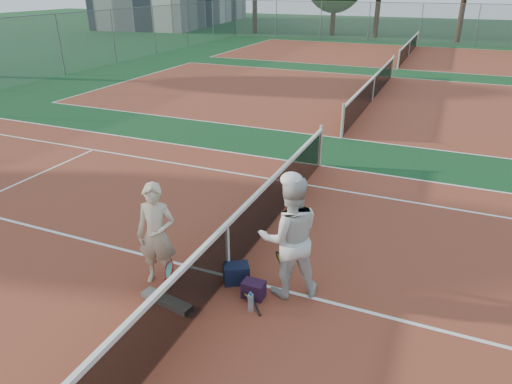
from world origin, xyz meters
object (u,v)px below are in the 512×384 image
Objects in this scene: net_main at (228,250)px; player_b at (289,237)px; water_bottle at (251,303)px; racket_black_held at (280,267)px; racket_spare at (250,294)px; player_a at (157,235)px; sports_bag_purple at (254,289)px; sports_bag_navy at (236,273)px; racket_red at (170,278)px.

player_b is (1.03, 0.03, 0.47)m from net_main.
water_bottle is (-0.34, -0.68, -0.83)m from player_b.
racket_black_held reaches higher than racket_spare.
player_b reaches higher than player_a.
water_bottle is at bearing -73.96° from sports_bag_purple.
player_b reaches higher than racket_spare.
net_main is 36.60× the size of water_bottle.
sports_bag_purple is (1.56, 0.20, -0.72)m from player_a.
sports_bag_navy is 0.77m from water_bottle.
water_bottle is (0.69, -0.65, -0.36)m from net_main.
sports_bag_purple is at bearing 8.69° from player_b.
sports_bag_purple reaches higher than racket_spare.
net_main is 18.86× the size of racket_black_held.
player_a is 1.81m from water_bottle.
racket_spare is at bearing 116.05° from water_bottle.
player_b is 3.29× the size of racket_spare.
player_b is 1.18m from sports_bag_navy.
racket_black_held is (-0.19, 0.16, -0.69)m from player_b.
player_a is 3.09× the size of racket_red.
racket_spare is 1.75× the size of sports_bag_purple.
net_main is 1.01m from racket_red.
sports_bag_navy is at bearing -23.54° from player_b.
player_a is at bearing 94.05° from racket_red.
net_main is 1.02m from water_bottle.
racket_black_held is 1.94× the size of water_bottle.
sports_bag_navy is (-0.37, 0.30, 0.08)m from racket_spare.
racket_red is 1.34m from water_bottle.
player_a is at bearing -172.82° from sports_bag_purple.
racket_black_held reaches higher than water_bottle.
player_a reaches higher than racket_spare.
racket_red is at bearing -5.51° from player_b.
net_main is 1.13m from player_b.
racket_red is (-0.64, -0.74, -0.23)m from net_main.
racket_red is 1.07m from sports_bag_navy.
sports_bag_purple is at bearing -84.39° from racket_spare.
net_main is at bearing 158.37° from sports_bag_navy.
sports_bag_navy reaches higher than water_bottle.
racket_black_held is 0.58m from sports_bag_purple.
player_a is 2.90× the size of racket_spare.
player_a reaches higher than sports_bag_navy.
net_main is 18.50× the size of racket_spare.
racket_red is 1.31m from sports_bag_purple.
water_bottle reaches higher than sports_bag_purple.
racket_red is 0.95× the size of racket_black_held.
racket_spare is (0.55, -0.37, -0.43)m from net_main.
racket_red reaches higher than sports_bag_purple.
water_bottle is at bearing 33.22° from player_b.
water_bottle is at bearing -48.91° from sports_bag_navy.
racket_red is 0.94× the size of racket_spare.
racket_spare is 1.47× the size of sports_bag_navy.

